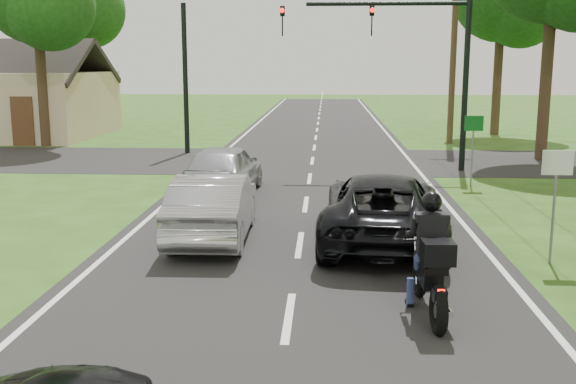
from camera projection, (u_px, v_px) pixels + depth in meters
The scene contains 13 objects.
ground at pixel (289, 318), 9.85m from camera, with size 140.00×140.00×0.00m, color #2A4914.
road at pixel (308, 190), 19.65m from camera, with size 8.00×100.00×0.01m, color black.
cross_road at pixel (312, 161), 25.53m from camera, with size 60.00×7.00×0.01m, color black.
motorcycle_rider at pixel (431, 267), 9.81m from camera, with size 0.61×2.17×1.87m.
dark_suv at pixel (382, 208), 13.85m from camera, with size 2.38×5.16×1.44m, color black.
silver_sedan at pixel (214, 206), 14.11m from camera, with size 1.47×4.22×1.39m, color #B0B0B5.
silver_suv at pixel (224, 169), 18.80m from camera, with size 1.73×4.30×1.46m, color #ACAFB4.
traffic_signal at pixel (411, 49), 22.60m from camera, with size 6.38×0.44×6.00m.
signal_pole_far at pixel (185, 79), 27.21m from camera, with size 0.20×0.20×6.00m, color black.
utility_pole_far at pixel (454, 30), 30.10m from camera, with size 1.60×0.28×10.00m.
sign_white at pixel (556, 179), 12.20m from camera, with size 0.55×0.07×2.12m.
sign_green at pixel (473, 133), 20.03m from camera, with size 0.55×0.07×2.12m.
tree_left_far at pixel (79, 1), 38.43m from camera, with size 5.76×5.58×10.14m.
Camera 1 is at (0.52, -9.30, 3.67)m, focal length 42.00 mm.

